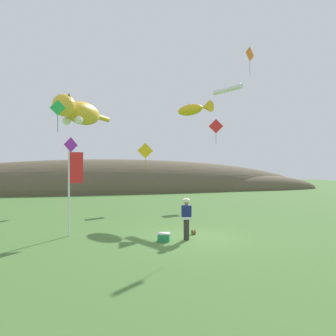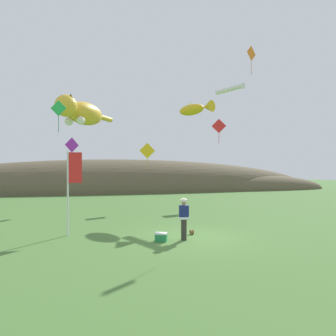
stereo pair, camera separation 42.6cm
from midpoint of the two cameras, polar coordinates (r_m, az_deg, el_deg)
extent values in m
plane|color=#477033|center=(13.65, 5.32, -13.02)|extent=(120.00, 120.00, 0.00)
ellipsoid|color=brown|center=(41.57, -8.43, -4.38)|extent=(58.88, 11.77, 8.71)
ellipsoid|color=brown|center=(44.96, 14.31, -4.06)|extent=(27.19, 6.32, 4.51)
cylinder|color=#332D28|center=(13.03, 4.00, -11.66)|extent=(0.24, 0.24, 0.88)
cube|color=navy|center=(12.90, 4.00, -8.43)|extent=(0.43, 0.30, 0.60)
cube|color=white|center=(12.94, 4.00, -9.49)|extent=(0.46, 0.33, 0.10)
sphere|color=tan|center=(12.85, 4.00, -6.62)|extent=(0.20, 0.20, 0.20)
cylinder|color=beige|center=(12.84, 4.00, -6.23)|extent=(0.30, 0.30, 0.09)
cylinder|color=beige|center=(12.84, 4.00, -5.96)|extent=(0.20, 0.20, 0.07)
cylinder|color=olive|center=(14.18, 5.41, -12.05)|extent=(0.13, 0.17, 0.17)
cylinder|color=brown|center=(14.16, 5.16, -12.07)|extent=(0.02, 0.23, 0.23)
cylinder|color=brown|center=(14.21, 5.66, -12.03)|extent=(0.02, 0.23, 0.23)
cube|color=#268C4C|center=(12.85, -0.36, -13.14)|extent=(0.57, 0.49, 0.30)
cube|color=white|center=(12.82, -0.36, -12.35)|extent=(0.58, 0.50, 0.06)
cylinder|color=silver|center=(14.32, -17.75, -4.62)|extent=(0.08, 0.08, 3.84)
cube|color=red|center=(14.26, -16.46, 0.07)|extent=(0.60, 0.03, 1.40)
ellipsoid|color=gold|center=(23.57, -14.97, 9.95)|extent=(3.53, 3.94, 1.68)
ellipsoid|color=white|center=(23.38, -15.21, 9.28)|extent=(2.15, 2.46, 0.92)
sphere|color=gold|center=(21.89, -18.33, 11.19)|extent=(1.51, 1.51, 1.51)
cone|color=#503E10|center=(21.76, -17.45, 12.74)|extent=(0.75, 0.75, 0.50)
cone|color=#503E10|center=(22.26, -19.18, 12.45)|extent=(0.75, 0.75, 0.50)
sphere|color=white|center=(22.17, -15.75, 8.73)|extent=(0.60, 0.60, 0.60)
sphere|color=white|center=(22.78, -17.84, 8.50)|extent=(0.60, 0.60, 0.60)
cylinder|color=gold|center=(25.79, -11.48, 9.26)|extent=(1.39, 1.74, 0.40)
ellipsoid|color=gold|center=(21.91, 5.05, 10.99)|extent=(1.80, 2.35, 0.78)
cone|color=gold|center=(20.98, 8.14, 11.49)|extent=(1.03, 1.01, 0.78)
cone|color=gold|center=(22.02, 4.92, 11.82)|extent=(0.50, 0.50, 0.37)
sphere|color=black|center=(22.59, 4.11, 10.82)|extent=(0.18, 0.18, 0.18)
cylinder|color=white|center=(23.74, 12.13, 14.48)|extent=(1.35, 2.46, 0.36)
torus|color=white|center=(22.99, 14.65, 14.97)|extent=(0.42, 0.23, 0.44)
cube|color=red|center=(27.61, 10.10, 7.88)|extent=(1.20, 0.52, 1.30)
cylinder|color=black|center=(27.63, 10.09, 7.88)|extent=(0.81, 0.35, 0.02)
cube|color=maroon|center=(27.48, 10.11, 5.61)|extent=(0.03, 0.02, 0.90)
cube|color=purple|center=(18.78, -17.22, 4.22)|extent=(0.78, 0.50, 0.91)
cylinder|color=black|center=(18.79, -17.22, 4.21)|extent=(0.52, 0.34, 0.02)
cube|color=#6B1A7C|center=(18.73, -17.22, 1.46)|extent=(0.03, 0.02, 0.90)
cube|color=orange|center=(21.68, 16.16, 20.26)|extent=(0.89, 0.46, 0.99)
cylinder|color=black|center=(21.69, 16.15, 20.25)|extent=(0.60, 0.32, 0.02)
cube|color=#A95011|center=(21.37, 16.17, 17.88)|extent=(0.03, 0.02, 0.90)
cube|color=green|center=(18.04, -19.49, 10.69)|extent=(0.87, 0.27, 0.90)
cylinder|color=black|center=(18.06, -19.49, 10.68)|extent=(0.59, 0.18, 0.02)
cube|color=#1A7C35|center=(17.90, -19.49, 7.86)|extent=(0.03, 0.02, 0.90)
cube|color=yellow|center=(23.32, -3.44, 3.31)|extent=(1.23, 0.03, 1.23)
cylinder|color=black|center=(23.33, -3.44, 3.31)|extent=(0.83, 0.03, 0.02)
cube|color=#A98511|center=(23.27, -3.44, 0.69)|extent=(0.03, 0.01, 0.90)
camera|label=1|loc=(0.21, -89.29, 0.00)|focal=32.00mm
camera|label=2|loc=(0.21, 90.71, 0.00)|focal=32.00mm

